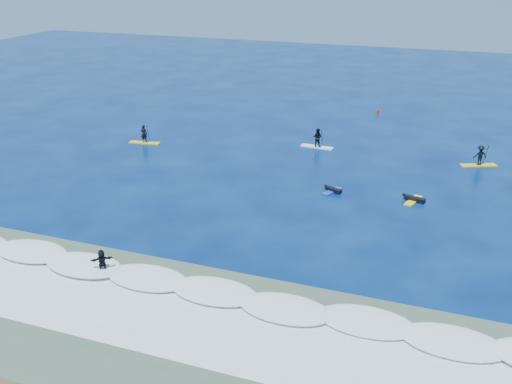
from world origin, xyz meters
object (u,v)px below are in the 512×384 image
(sup_paddler_left, at_px, (144,137))
(wave_surfer, at_px, (102,262))
(prone_paddler_near, at_px, (414,199))
(marker_buoy, at_px, (378,111))
(sup_paddler_center, at_px, (317,139))
(sup_paddler_right, at_px, (480,157))
(prone_paddler_far, at_px, (333,190))

(sup_paddler_left, bearing_deg, wave_surfer, -73.92)
(prone_paddler_near, xyz_separation_m, marker_buoy, (-6.28, 23.48, 0.17))
(sup_paddler_left, distance_m, sup_paddler_center, 16.24)
(sup_paddler_left, relative_size, wave_surfer, 1.60)
(sup_paddler_left, relative_size, sup_paddler_right, 0.99)
(sup_paddler_center, bearing_deg, prone_paddler_far, -65.13)
(sup_paddler_left, height_order, marker_buoy, sup_paddler_left)
(sup_paddler_center, relative_size, prone_paddler_near, 1.37)
(sup_paddler_right, height_order, wave_surfer, sup_paddler_right)
(sup_paddler_right, xyz_separation_m, wave_surfer, (-19.62, -26.04, -0.01))
(sup_paddler_right, bearing_deg, prone_paddler_near, -138.50)
(sup_paddler_left, relative_size, prone_paddler_near, 1.35)
(sup_paddler_left, relative_size, marker_buoy, 4.03)
(prone_paddler_far, relative_size, marker_buoy, 2.65)
(sup_paddler_left, xyz_separation_m, marker_buoy, (19.04, 18.19, -0.32))
(sup_paddler_left, bearing_deg, marker_buoy, 34.88)
(sup_paddler_left, distance_m, wave_surfer, 24.03)
(sup_paddler_right, bearing_deg, sup_paddler_center, 155.76)
(sup_paddler_center, xyz_separation_m, marker_buoy, (3.40, 13.80, -0.46))
(prone_paddler_far, relative_size, wave_surfer, 1.05)
(prone_paddler_far, bearing_deg, wave_surfer, 174.64)
(sup_paddler_left, xyz_separation_m, wave_surfer, (10.11, -21.79, 0.17))
(sup_paddler_right, distance_m, marker_buoy, 17.57)
(prone_paddler_near, height_order, prone_paddler_far, prone_paddler_near)
(prone_paddler_far, bearing_deg, sup_paddler_left, 98.42)
(sup_paddler_center, bearing_deg, sup_paddler_left, -160.18)
(sup_paddler_center, xyz_separation_m, prone_paddler_far, (3.76, -9.95, -0.65))
(wave_surfer, xyz_separation_m, marker_buoy, (8.93, 39.98, -0.49))
(sup_paddler_right, xyz_separation_m, prone_paddler_near, (-4.41, -9.54, -0.67))
(sup_paddler_center, relative_size, prone_paddler_far, 1.54)
(sup_paddler_center, height_order, prone_paddler_far, sup_paddler_center)
(sup_paddler_left, height_order, sup_paddler_right, sup_paddler_right)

